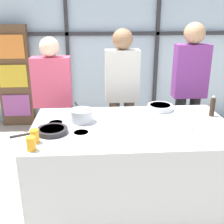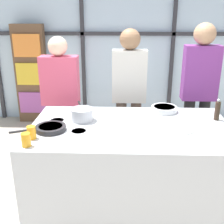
# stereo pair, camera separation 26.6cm
# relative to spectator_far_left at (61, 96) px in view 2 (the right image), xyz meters

# --- Properties ---
(ground_plane) EXTENTS (18.00, 18.00, 0.00)m
(ground_plane) POSITION_rel_spectator_far_left_xyz_m (0.84, -0.89, -0.92)
(ground_plane) COLOR #BCB29E
(back_window_wall) EXTENTS (6.40, 0.10, 2.80)m
(back_window_wall) POSITION_rel_spectator_far_left_xyz_m (0.84, 1.65, 0.49)
(back_window_wall) COLOR silver
(back_window_wall) RESTS_ON ground_plane
(bookshelf) EXTENTS (0.54, 0.19, 1.70)m
(bookshelf) POSITION_rel_spectator_far_left_xyz_m (-0.83, 1.46, -0.07)
(bookshelf) COLOR brown
(bookshelf) RESTS_ON ground_plane
(demo_island) EXTENTS (1.86, 1.08, 0.90)m
(demo_island) POSITION_rel_spectator_far_left_xyz_m (0.84, -0.89, -0.47)
(demo_island) COLOR silver
(demo_island) RESTS_ON ground_plane
(spectator_far_left) EXTENTS (0.45, 0.23, 1.63)m
(spectator_far_left) POSITION_rel_spectator_far_left_xyz_m (0.00, 0.00, 0.00)
(spectator_far_left) COLOR #232838
(spectator_far_left) RESTS_ON ground_plane
(spectator_center_left) EXTENTS (0.41, 0.24, 1.72)m
(spectator_center_left) POSITION_rel_spectator_far_left_xyz_m (0.84, 0.00, 0.08)
(spectator_center_left) COLOR #47382D
(spectator_center_left) RESTS_ON ground_plane
(spectator_center_right) EXTENTS (0.41, 0.25, 1.78)m
(spectator_center_right) POSITION_rel_spectator_far_left_xyz_m (1.67, 0.00, 0.12)
(spectator_center_right) COLOR black
(spectator_center_right) RESTS_ON ground_plane
(frying_pan) EXTENTS (0.46, 0.28, 0.04)m
(frying_pan) POSITION_rel_spectator_far_left_xyz_m (0.12, -1.02, 0.00)
(frying_pan) COLOR #232326
(frying_pan) RESTS_ON demo_island
(saucepan) EXTENTS (0.22, 0.40, 0.12)m
(saucepan) POSITION_rel_spectator_far_left_xyz_m (0.37, -0.77, 0.05)
(saucepan) COLOR silver
(saucepan) RESTS_ON demo_island
(white_plate) EXTENTS (0.24, 0.24, 0.01)m
(white_plate) POSITION_rel_spectator_far_left_xyz_m (1.28, -0.96, -0.01)
(white_plate) COLOR white
(white_plate) RESTS_ON demo_island
(mixing_bowl) EXTENTS (0.27, 0.27, 0.06)m
(mixing_bowl) POSITION_rel_spectator_far_left_xyz_m (1.20, -0.48, 0.01)
(mixing_bowl) COLOR silver
(mixing_bowl) RESTS_ON demo_island
(pepper_grinder) EXTENTS (0.05, 0.05, 0.21)m
(pepper_grinder) POSITION_rel_spectator_far_left_xyz_m (1.68, -0.70, 0.08)
(pepper_grinder) COLOR #332319
(pepper_grinder) RESTS_ON demo_island
(juice_glass_near) EXTENTS (0.07, 0.07, 0.11)m
(juice_glass_near) POSITION_rel_spectator_far_left_xyz_m (0.01, -1.33, 0.04)
(juice_glass_near) COLOR orange
(juice_glass_near) RESTS_ON demo_island
(juice_glass_far) EXTENTS (0.07, 0.07, 0.11)m
(juice_glass_far) POSITION_rel_spectator_far_left_xyz_m (0.01, -1.19, 0.04)
(juice_glass_far) COLOR orange
(juice_glass_far) RESTS_ON demo_island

